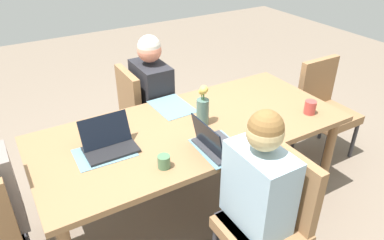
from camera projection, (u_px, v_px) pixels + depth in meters
name	position (u px, v px, depth m)	size (l,w,h in m)	color
ground_plane	(192.00, 205.00, 2.92)	(10.00, 10.00, 0.00)	#756656
dining_table	(192.00, 135.00, 2.58)	(2.19, 0.97, 0.74)	olive
chair_far_left_near	(143.00, 111.00, 3.23)	(0.44, 0.44, 0.90)	olive
person_far_left_near	(153.00, 109.00, 3.21)	(0.36, 0.40, 1.19)	#2D2D33
chair_near_left_mid	(272.00, 216.00, 2.14)	(0.44, 0.44, 0.90)	olive
person_near_left_mid	(256.00, 211.00, 2.13)	(0.36, 0.40, 1.19)	#2D2D33
chair_head_right_right_near	(323.00, 104.00, 3.35)	(0.44, 0.44, 0.90)	olive
flower_vase	(203.00, 107.00, 2.51)	(0.09, 0.09, 0.29)	#4C6B60
placemat_far_left_near	(172.00, 107.00, 2.79)	(0.36, 0.26, 0.00)	slate
placemat_near_left_mid	(219.00, 148.00, 2.31)	(0.36, 0.26, 0.00)	slate
placemat_head_left_left_far	(105.00, 153.00, 2.27)	(0.36, 0.26, 0.00)	slate
laptop_near_left_mid	(215.00, 144.00, 2.27)	(0.22, 0.32, 0.21)	#38383D
laptop_head_left_left_far	(109.00, 144.00, 2.28)	(0.32, 0.22, 0.20)	black
coffee_mug_near_left	(164.00, 162.00, 2.12)	(0.08, 0.08, 0.08)	#47704C
coffee_mug_near_right	(258.00, 130.00, 2.40)	(0.08, 0.08, 0.11)	#33477A
coffee_mug_centre_left	(310.00, 107.00, 2.68)	(0.08, 0.08, 0.10)	#AD3D38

